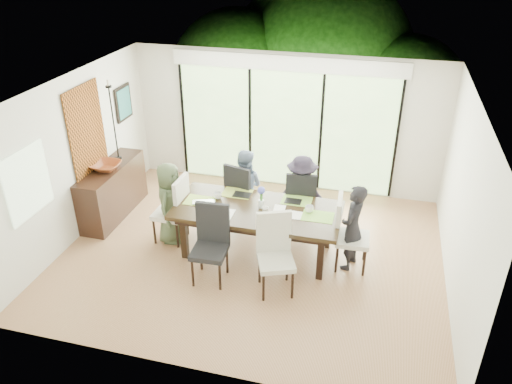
% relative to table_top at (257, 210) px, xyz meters
% --- Properties ---
extents(floor, '(6.00, 5.00, 0.01)m').
position_rel_table_top_xyz_m(floor, '(-0.07, -0.06, -0.79)').
color(floor, brown).
rests_on(floor, ground).
extents(ceiling, '(6.00, 5.00, 0.01)m').
position_rel_table_top_xyz_m(ceiling, '(-0.07, -0.06, 1.92)').
color(ceiling, white).
rests_on(ceiling, wall_back).
extents(wall_back, '(6.00, 0.02, 2.70)m').
position_rel_table_top_xyz_m(wall_back, '(-0.07, 2.45, 0.57)').
color(wall_back, beige).
rests_on(wall_back, floor).
extents(wall_front, '(6.00, 0.02, 2.70)m').
position_rel_table_top_xyz_m(wall_front, '(-0.07, -2.57, 0.57)').
color(wall_front, silver).
rests_on(wall_front, floor).
extents(wall_left, '(0.02, 5.00, 2.70)m').
position_rel_table_top_xyz_m(wall_left, '(-3.08, -0.06, 0.57)').
color(wall_left, beige).
rests_on(wall_left, floor).
extents(wall_right, '(0.02, 5.00, 2.70)m').
position_rel_table_top_xyz_m(wall_right, '(2.94, -0.06, 0.57)').
color(wall_right, beige).
rests_on(wall_right, floor).
extents(glass_doors, '(4.20, 0.02, 2.30)m').
position_rel_table_top_xyz_m(glass_doors, '(-0.07, 2.41, 0.42)').
color(glass_doors, '#598C3F').
rests_on(glass_doors, wall_back).
extents(blinds_header, '(4.40, 0.06, 0.28)m').
position_rel_table_top_xyz_m(blinds_header, '(-0.07, 2.40, 1.72)').
color(blinds_header, white).
rests_on(blinds_header, wall_back).
extents(mullion_a, '(0.05, 0.04, 2.30)m').
position_rel_table_top_xyz_m(mullion_a, '(-2.17, 2.40, 0.42)').
color(mullion_a, black).
rests_on(mullion_a, wall_back).
extents(mullion_b, '(0.05, 0.04, 2.30)m').
position_rel_table_top_xyz_m(mullion_b, '(-0.77, 2.40, 0.42)').
color(mullion_b, black).
rests_on(mullion_b, wall_back).
extents(mullion_c, '(0.05, 0.04, 2.30)m').
position_rel_table_top_xyz_m(mullion_c, '(0.63, 2.40, 0.42)').
color(mullion_c, black).
rests_on(mullion_c, wall_back).
extents(mullion_d, '(0.05, 0.04, 2.30)m').
position_rel_table_top_xyz_m(mullion_d, '(2.03, 2.40, 0.42)').
color(mullion_d, black).
rests_on(mullion_d, wall_back).
extents(side_window, '(0.02, 0.90, 1.00)m').
position_rel_table_top_xyz_m(side_window, '(-3.04, -1.26, 0.72)').
color(side_window, '#8CAD7F').
rests_on(side_window, wall_left).
extents(deck, '(6.00, 1.80, 0.10)m').
position_rel_table_top_xyz_m(deck, '(-0.07, 3.34, -0.83)').
color(deck, brown).
rests_on(deck, ground).
extents(rail_top, '(6.00, 0.08, 0.06)m').
position_rel_table_top_xyz_m(rail_top, '(-0.07, 4.14, -0.23)').
color(rail_top, brown).
rests_on(rail_top, deck).
extents(foliage_left, '(3.20, 3.20, 3.20)m').
position_rel_table_top_xyz_m(foliage_left, '(-1.87, 5.14, 0.66)').
color(foliage_left, '#14380F').
rests_on(foliage_left, ground).
extents(foliage_mid, '(4.00, 4.00, 4.00)m').
position_rel_table_top_xyz_m(foliage_mid, '(0.33, 5.74, 1.02)').
color(foliage_mid, '#14380F').
rests_on(foliage_mid, ground).
extents(foliage_right, '(2.80, 2.80, 2.80)m').
position_rel_table_top_xyz_m(foliage_right, '(2.13, 4.94, 0.48)').
color(foliage_right, '#14380F').
rests_on(foliage_right, ground).
extents(foliage_far, '(3.60, 3.60, 3.60)m').
position_rel_table_top_xyz_m(foliage_far, '(-0.67, 6.44, 0.84)').
color(foliage_far, '#14380F').
rests_on(foliage_far, ground).
extents(table_top, '(2.61, 1.20, 0.07)m').
position_rel_table_top_xyz_m(table_top, '(0.00, 0.00, 0.00)').
color(table_top, black).
rests_on(table_top, floor).
extents(table_apron, '(2.39, 0.98, 0.11)m').
position_rel_table_top_xyz_m(table_apron, '(0.00, -0.00, -0.10)').
color(table_apron, black).
rests_on(table_apron, floor).
extents(table_leg_fl, '(0.10, 0.10, 0.75)m').
position_rel_table_top_xyz_m(table_leg_fl, '(-1.08, -0.43, -0.41)').
color(table_leg_fl, black).
rests_on(table_leg_fl, floor).
extents(table_leg_fr, '(0.10, 0.10, 0.75)m').
position_rel_table_top_xyz_m(table_leg_fr, '(1.08, -0.43, -0.41)').
color(table_leg_fr, black).
rests_on(table_leg_fr, floor).
extents(table_leg_bl, '(0.10, 0.10, 0.75)m').
position_rel_table_top_xyz_m(table_leg_bl, '(-1.08, 0.43, -0.41)').
color(table_leg_bl, black).
rests_on(table_leg_bl, floor).
extents(table_leg_br, '(0.10, 0.10, 0.75)m').
position_rel_table_top_xyz_m(table_leg_br, '(1.08, 0.43, -0.41)').
color(table_leg_br, black).
rests_on(table_leg_br, floor).
extents(chair_left_end, '(0.52, 0.52, 1.20)m').
position_rel_table_top_xyz_m(chair_left_end, '(-1.50, -0.00, -0.18)').
color(chair_left_end, silver).
rests_on(chair_left_end, floor).
extents(chair_right_end, '(0.52, 0.52, 1.20)m').
position_rel_table_top_xyz_m(chair_right_end, '(1.50, -0.00, -0.18)').
color(chair_right_end, beige).
rests_on(chair_right_end, floor).
extents(chair_far_left, '(0.62, 0.62, 1.20)m').
position_rel_table_top_xyz_m(chair_far_left, '(-0.45, 0.85, -0.18)').
color(chair_far_left, black).
rests_on(chair_far_left, floor).
extents(chair_far_right, '(0.56, 0.56, 1.20)m').
position_rel_table_top_xyz_m(chair_far_right, '(0.55, 0.85, -0.18)').
color(chair_far_right, black).
rests_on(chair_far_right, floor).
extents(chair_near_left, '(0.52, 0.52, 1.20)m').
position_rel_table_top_xyz_m(chair_near_left, '(-0.50, -0.87, -0.18)').
color(chair_near_left, black).
rests_on(chair_near_left, floor).
extents(chair_near_right, '(0.65, 0.65, 1.20)m').
position_rel_table_top_xyz_m(chair_near_right, '(0.50, -0.87, -0.18)').
color(chair_near_right, beige).
rests_on(chair_near_right, floor).
extents(person_left_end, '(0.44, 0.67, 1.40)m').
position_rel_table_top_xyz_m(person_left_end, '(-1.48, -0.00, -0.08)').
color(person_left_end, '#455337').
rests_on(person_left_end, floor).
extents(person_right_end, '(0.56, 0.73, 1.40)m').
position_rel_table_top_xyz_m(person_right_end, '(1.48, -0.00, -0.08)').
color(person_right_end, black).
rests_on(person_right_end, floor).
extents(person_far_left, '(0.67, 0.43, 1.40)m').
position_rel_table_top_xyz_m(person_far_left, '(-0.45, 0.83, -0.08)').
color(person_far_left, slate).
rests_on(person_far_left, floor).
extents(person_far_right, '(0.70, 0.50, 1.40)m').
position_rel_table_top_xyz_m(person_far_right, '(0.55, 0.83, -0.08)').
color(person_far_right, black).
rests_on(person_far_right, floor).
extents(placemat_left, '(0.48, 0.35, 0.01)m').
position_rel_table_top_xyz_m(placemat_left, '(-0.95, -0.00, 0.04)').
color(placemat_left, '#91B741').
rests_on(placemat_left, table_top).
extents(placemat_right, '(0.48, 0.35, 0.01)m').
position_rel_table_top_xyz_m(placemat_right, '(0.95, -0.00, 0.04)').
color(placemat_right, '#80BE44').
rests_on(placemat_right, table_top).
extents(placemat_far_l, '(0.48, 0.35, 0.01)m').
position_rel_table_top_xyz_m(placemat_far_l, '(-0.45, 0.40, 0.04)').
color(placemat_far_l, '#94A83C').
rests_on(placemat_far_l, table_top).
extents(placemat_far_r, '(0.48, 0.35, 0.01)m').
position_rel_table_top_xyz_m(placemat_far_r, '(0.55, 0.40, 0.04)').
color(placemat_far_r, '#79AD3D').
rests_on(placemat_far_r, table_top).
extents(placemat_paper, '(0.48, 0.35, 0.01)m').
position_rel_table_top_xyz_m(placemat_paper, '(-0.55, -0.30, 0.04)').
color(placemat_paper, white).
rests_on(placemat_paper, table_top).
extents(tablet_far_l, '(0.28, 0.20, 0.01)m').
position_rel_table_top_xyz_m(tablet_far_l, '(-0.35, 0.35, 0.05)').
color(tablet_far_l, black).
rests_on(tablet_far_l, table_top).
extents(tablet_far_r, '(0.26, 0.18, 0.01)m').
position_rel_table_top_xyz_m(tablet_far_r, '(0.50, 0.35, 0.04)').
color(tablet_far_r, black).
rests_on(tablet_far_r, table_top).
extents(papers, '(0.33, 0.24, 0.00)m').
position_rel_table_top_xyz_m(papers, '(0.70, -0.05, 0.03)').
color(papers, white).
rests_on(papers, table_top).
extents(platter_base, '(0.28, 0.28, 0.03)m').
position_rel_table_top_xyz_m(platter_base, '(-0.55, -0.30, 0.05)').
color(platter_base, white).
rests_on(platter_base, table_top).
extents(platter_snacks, '(0.22, 0.22, 0.02)m').
position_rel_table_top_xyz_m(platter_snacks, '(-0.55, -0.30, 0.07)').
color(platter_snacks, orange).
rests_on(platter_snacks, table_top).
extents(vase, '(0.09, 0.09, 0.13)m').
position_rel_table_top_xyz_m(vase, '(0.05, 0.05, 0.10)').
color(vase, silver).
rests_on(vase, table_top).
extents(hyacinth_stems, '(0.04, 0.04, 0.17)m').
position_rel_table_top_xyz_m(hyacinth_stems, '(0.05, 0.05, 0.23)').
color(hyacinth_stems, '#337226').
rests_on(hyacinth_stems, table_top).
extents(hyacinth_blooms, '(0.12, 0.12, 0.12)m').
position_rel_table_top_xyz_m(hyacinth_blooms, '(0.05, 0.05, 0.34)').
color(hyacinth_blooms, '#5157CA').
rests_on(hyacinth_blooms, table_top).
extents(laptop, '(0.41, 0.33, 0.03)m').
position_rel_table_top_xyz_m(laptop, '(-0.85, -0.10, 0.05)').
color(laptop, silver).
rests_on(laptop, table_top).
extents(cup_a, '(0.16, 0.16, 0.10)m').
position_rel_table_top_xyz_m(cup_a, '(-0.70, 0.15, 0.08)').
color(cup_a, white).
rests_on(cup_a, table_top).
extents(cup_b, '(0.14, 0.14, 0.10)m').
position_rel_table_top_xyz_m(cup_b, '(0.15, -0.10, 0.08)').
color(cup_b, white).
rests_on(cup_b, table_top).
extents(cup_c, '(0.19, 0.19, 0.10)m').
position_rel_table_top_xyz_m(cup_c, '(0.80, 0.10, 0.08)').
color(cup_c, white).
rests_on(cup_c, table_top).
extents(book, '(0.19, 0.25, 0.02)m').
position_rel_table_top_xyz_m(book, '(0.25, 0.05, 0.04)').
color(book, white).
rests_on(book, table_top).
extents(sideboard, '(0.48, 1.70, 0.96)m').
position_rel_table_top_xyz_m(sideboard, '(-2.83, 0.51, -0.31)').
color(sideboard, black).
rests_on(sideboard, floor).
extents(bowl, '(0.51, 0.51, 0.12)m').
position_rel_table_top_xyz_m(bowl, '(-2.83, 0.41, 0.23)').
color(bowl, brown).
rests_on(bowl, sideboard).
extents(candlestick_base, '(0.11, 0.11, 0.04)m').
position_rel_table_top_xyz_m(candlestick_base, '(-2.83, 0.86, 0.19)').
color(candlestick_base, black).
rests_on(candlestick_base, sideboard).
extents(candlestick_shaft, '(0.03, 0.03, 1.33)m').
position_rel_table_top_xyz_m(candlestick_shaft, '(-2.83, 0.86, 0.86)').
color(candlestick_shaft, black).
rests_on(candlestick_shaft, sideboard).
extents(candlestick_pan, '(0.11, 0.11, 0.03)m').
position_rel_table_top_xyz_m(candlestick_pan, '(-2.83, 0.86, 1.52)').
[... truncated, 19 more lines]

